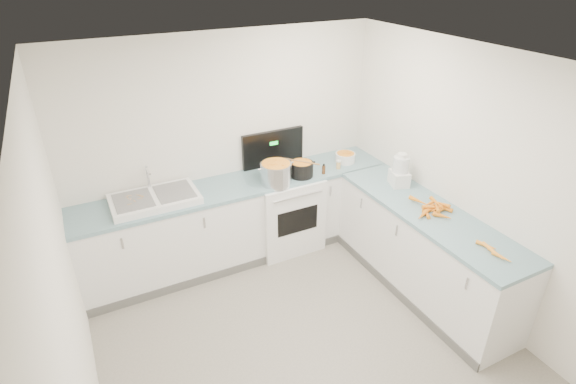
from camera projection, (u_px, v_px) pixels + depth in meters
name	position (u px, v px, depth m)	size (l,w,h in m)	color
floor	(314.00, 355.00, 4.00)	(3.50, 4.00, 0.00)	gray
ceiling	(325.00, 73.00, 2.81)	(3.50, 4.00, 0.00)	white
wall_back	(227.00, 148.00, 4.97)	(3.50, 2.50, 0.00)	white
wall_left	(68.00, 313.00, 2.71)	(4.00, 2.50, 0.00)	white
wall_right	(483.00, 189.00, 4.11)	(4.00, 2.50, 0.00)	white
counter_back	(241.00, 220.00, 5.11)	(3.50, 0.62, 0.94)	white
counter_right	(423.00, 251.00, 4.59)	(0.62, 2.20, 0.94)	white
stove	(284.00, 209.00, 5.32)	(0.76, 0.65, 1.36)	white
sink	(155.00, 199.00, 4.51)	(0.86, 0.52, 0.31)	white
steel_pot	(276.00, 174.00, 4.86)	(0.34, 0.34, 0.25)	silver
black_pot	(301.00, 170.00, 5.02)	(0.26, 0.26, 0.19)	black
wooden_spoon	(302.00, 162.00, 4.97)	(0.02, 0.02, 0.43)	#AD7A47
mixing_bowl	(345.00, 158.00, 5.36)	(0.24, 0.24, 0.11)	white
extract_bottle	(324.00, 170.00, 5.08)	(0.04, 0.04, 0.10)	#593319
spice_jar	(338.00, 165.00, 5.20)	(0.05, 0.05, 0.09)	#E5B266
food_processor	(400.00, 172.00, 4.79)	(0.24, 0.26, 0.36)	white
carrot_pile	(434.00, 208.00, 4.35)	(0.42, 0.49, 0.08)	orange
peeled_carrots	(493.00, 251.00, 3.75)	(0.10, 0.35, 0.04)	orange
peelings	(134.00, 198.00, 4.43)	(0.22, 0.20, 0.01)	tan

